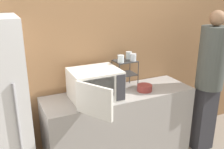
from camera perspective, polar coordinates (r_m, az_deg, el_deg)
wall_back at (r=3.10m, az=-0.93°, el=4.55°), size 8.00×0.06×2.60m
counter at (r=3.15m, az=1.67°, el=-11.87°), size 1.80×0.57×0.91m
microwave at (r=2.73m, az=-3.92°, el=-2.38°), size 0.56×0.81×0.33m
dish_rack at (r=3.04m, az=2.98°, el=1.45°), size 0.27×0.22×0.34m
glass_front_left at (r=2.92m, az=2.02°, el=3.60°), size 0.08×0.08×0.09m
glass_back_right at (r=3.09m, az=3.85°, el=4.42°), size 0.08×0.08×0.09m
glass_front_right at (r=3.00m, az=4.83°, el=3.95°), size 0.08×0.08×0.09m
bowl at (r=3.02m, az=7.46°, el=-3.06°), size 0.18×0.18×0.07m
person at (r=3.35m, az=21.47°, el=-0.22°), size 0.34×0.34×1.84m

